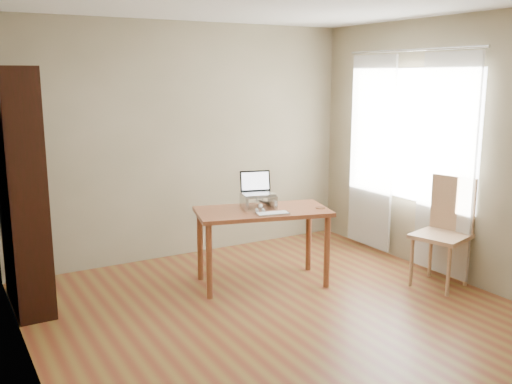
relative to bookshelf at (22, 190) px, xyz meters
name	(u,v)px	position (x,y,z in m)	size (l,w,h in m)	color
room	(302,169)	(1.86, -1.54, 0.25)	(4.04, 4.54, 2.64)	brown
bookshelf	(22,190)	(0.00, 0.00, 0.00)	(0.30, 0.90, 2.10)	black
curtains	(406,157)	(3.75, -0.75, 0.12)	(0.03, 1.90, 2.25)	white
desk	(262,221)	(2.08, -0.57, -0.41)	(1.39, 0.95, 0.75)	brown
laptop_stand	(258,200)	(2.08, -0.49, -0.22)	(0.32, 0.25, 0.13)	silver
laptop	(256,188)	(2.08, -0.43, -0.11)	(0.35, 0.33, 0.22)	silver
keyboard	(273,214)	(2.06, -0.79, -0.29)	(0.33, 0.20, 0.02)	silver
coaster	(320,208)	(2.61, -0.79, -0.30)	(0.10, 0.10, 0.01)	brown
cat	(256,201)	(2.07, -0.45, -0.24)	(0.24, 0.47, 0.14)	#403B32
chair	(447,228)	(3.62, -1.49, -0.47)	(0.58, 0.58, 1.06)	tan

